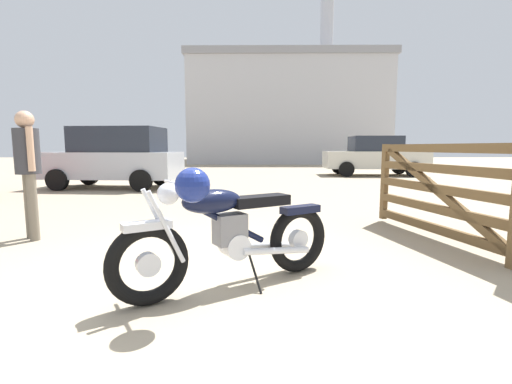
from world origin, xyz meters
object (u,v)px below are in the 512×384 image
(pale_sedan_back, at_px, (115,157))
(vintage_motorcycle, at_px, (228,232))
(timber_gate, at_px, (454,189))
(bystander, at_px, (28,162))
(dark_sedan_left, at_px, (374,156))

(pale_sedan_back, bearing_deg, vintage_motorcycle, 121.81)
(pale_sedan_back, bearing_deg, timber_gate, 140.76)
(bystander, xyz_separation_m, pale_sedan_back, (-1.17, 6.07, -0.10))
(bystander, xyz_separation_m, dark_sedan_left, (8.13, 10.80, -0.18))
(bystander, distance_m, dark_sedan_left, 13.52)
(vintage_motorcycle, xyz_separation_m, pale_sedan_back, (-3.84, 7.78, 0.43))
(timber_gate, relative_size, bystander, 1.51)
(timber_gate, bearing_deg, dark_sedan_left, -26.44)
(bystander, height_order, dark_sedan_left, dark_sedan_left)
(bystander, bearing_deg, dark_sedan_left, 9.66)
(dark_sedan_left, bearing_deg, timber_gate, 78.97)
(timber_gate, xyz_separation_m, dark_sedan_left, (2.80, 11.17, 0.13))
(bystander, bearing_deg, pale_sedan_back, 57.55)
(timber_gate, relative_size, pale_sedan_back, 0.62)
(timber_gate, bearing_deg, pale_sedan_back, 32.91)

